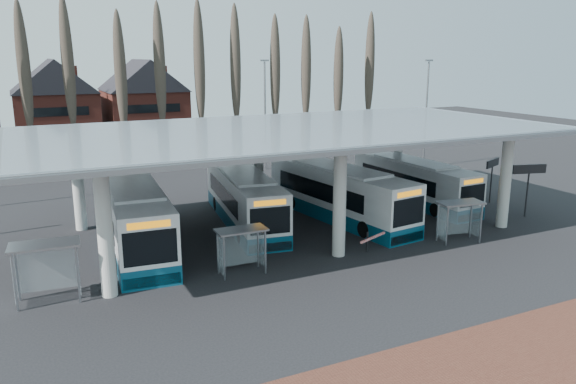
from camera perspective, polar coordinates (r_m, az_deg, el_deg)
name	(u,v)px	position (r m, az deg, el deg)	size (l,w,h in m)	color
ground	(364,271)	(28.82, 7.71, -7.91)	(140.00, 140.00, 0.00)	black
station_canopy	(294,138)	(34.09, 0.56, 5.49)	(32.00, 16.00, 6.34)	beige
poplar_row	(180,74)	(57.23, -10.90, 11.70)	(45.10, 1.10, 14.50)	#473D33
townhouse_row	(6,101)	(66.36, -26.77, 8.28)	(36.80, 10.30, 12.25)	maroon
lamp_post_b	(265,113)	(52.85, -2.34, 8.04)	(0.80, 0.16, 10.17)	slate
lamp_post_c	(426,112)	(55.10, 13.86, 7.89)	(0.80, 0.16, 10.17)	slate
bus_0	(134,216)	(32.86, -15.35, -2.40)	(3.87, 13.31, 3.65)	white
bus_1	(244,199)	(36.13, -4.50, -0.71)	(4.27, 12.35, 3.36)	white
bus_2	(338,194)	(37.16, 5.14, -0.20)	(4.30, 12.89, 3.52)	white
bus_3	(413,182)	(42.11, 12.54, 0.96)	(2.95, 11.53, 3.18)	white
shelter_0	(46,258)	(26.76, -23.38, -6.22)	(3.02, 1.71, 2.69)	gray
shelter_1	(241,240)	(27.86, -4.85, -4.93)	(2.51, 1.30, 2.31)	gray
shelter_2	(459,212)	(33.90, 16.95, -1.98)	(2.76, 1.72, 2.40)	gray
info_sign_0	(529,173)	(40.39, 23.29, 1.78)	(2.34, 0.75, 3.56)	black
info_sign_1	(492,166)	(43.30, 20.06, 2.45)	(2.04, 1.01, 3.25)	black
barrier	(372,239)	(30.86, 8.48, -4.70)	(2.16, 1.05, 1.15)	black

